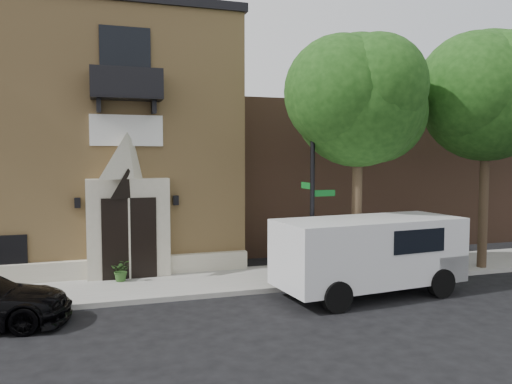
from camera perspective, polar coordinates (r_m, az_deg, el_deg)
ground at (r=14.47m, az=-9.52°, el=-12.26°), size 120.00×120.00×0.00m
sidewalk at (r=16.04m, az=-6.69°, el=-10.33°), size 42.00×3.00×0.15m
church at (r=21.75m, az=-20.53°, el=5.32°), size 12.20×11.01×9.30m
neighbour_building at (r=26.70m, az=13.82°, el=2.09°), size 18.00×8.00×6.40m
street_tree_left at (r=16.30m, az=11.88°, el=10.36°), size 4.97×4.38×7.77m
street_tree_mid at (r=19.27m, az=25.15°, el=10.05°), size 5.21×4.64×8.25m
cargo_van at (r=15.15m, az=13.42°, el=-6.67°), size 5.74×2.81×2.26m
street_sign at (r=15.55m, az=6.48°, el=-0.42°), size 0.85×0.85×5.35m
fire_hydrant at (r=16.86m, az=12.07°, el=-8.21°), size 0.40×0.32×0.71m
dumpster at (r=17.22m, az=13.04°, el=-6.88°), size 2.10×1.31×1.31m
planter at (r=16.38m, az=-15.12°, el=-8.62°), size 0.65×0.58×0.69m
pedestrian_near at (r=18.33m, az=11.58°, el=-5.59°), size 0.75×0.72×1.72m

